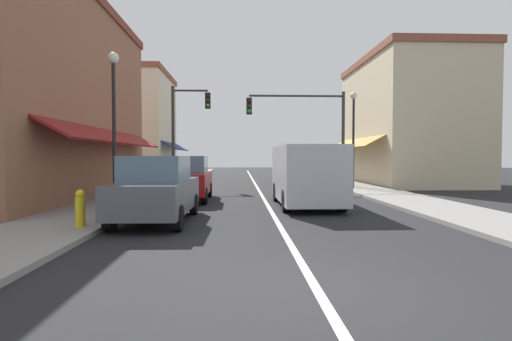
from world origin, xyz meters
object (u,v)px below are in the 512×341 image
(parked_car_nearest_left, at_px, (157,189))
(fire_hydrant, at_px, (80,208))
(traffic_signal_mast_arm, at_px, (308,121))
(street_lamp_left_near, at_px, (114,105))
(parked_car_second_left, at_px, (187,178))
(van_in_lane, at_px, (306,174))
(street_lamp_right_mid, at_px, (353,125))
(traffic_signal_left_corner, at_px, (185,122))

(parked_car_nearest_left, height_order, fire_hydrant, parked_car_nearest_left)
(traffic_signal_mast_arm, xyz_separation_m, street_lamp_left_near, (-7.93, -8.83, -0.28))
(parked_car_second_left, relative_size, van_in_lane, 0.79)
(street_lamp_left_near, relative_size, fire_hydrant, 5.91)
(van_in_lane, distance_m, street_lamp_left_near, 6.87)
(parked_car_second_left, xyz_separation_m, fire_hydrant, (-1.62, -6.55, -0.33))
(street_lamp_left_near, distance_m, street_lamp_right_mid, 12.32)
(street_lamp_left_near, relative_size, street_lamp_right_mid, 1.01)
(traffic_signal_left_corner, height_order, street_lamp_left_near, traffic_signal_left_corner)
(parked_car_second_left, distance_m, traffic_signal_left_corner, 7.77)
(van_in_lane, relative_size, street_lamp_left_near, 1.01)
(street_lamp_right_mid, relative_size, fire_hydrant, 5.83)
(van_in_lane, distance_m, traffic_signal_left_corner, 10.89)
(van_in_lane, xyz_separation_m, traffic_signal_mast_arm, (1.50, 8.09, 2.56))
(traffic_signal_mast_arm, bearing_deg, parked_car_nearest_left, -117.89)
(fire_hydrant, bearing_deg, street_lamp_left_near, 95.84)
(parked_car_nearest_left, xyz_separation_m, parked_car_second_left, (0.12, 5.23, 0.00))
(parked_car_nearest_left, bearing_deg, traffic_signal_mast_arm, 63.32)
(parked_car_nearest_left, distance_m, street_lamp_left_near, 4.09)
(parked_car_nearest_left, height_order, traffic_signal_left_corner, traffic_signal_left_corner)
(traffic_signal_left_corner, bearing_deg, fire_hydrant, -92.45)
(fire_hydrant, bearing_deg, parked_car_nearest_left, 41.42)
(traffic_signal_mast_arm, relative_size, traffic_signal_left_corner, 0.95)
(parked_car_second_left, xyz_separation_m, traffic_signal_left_corner, (-1.03, 7.15, 2.85))
(traffic_signal_mast_arm, bearing_deg, street_lamp_left_near, -131.94)
(traffic_signal_mast_arm, height_order, fire_hydrant, traffic_signal_mast_arm)
(traffic_signal_left_corner, height_order, street_lamp_right_mid, traffic_signal_left_corner)
(parked_car_nearest_left, distance_m, van_in_lane, 5.63)
(street_lamp_left_near, bearing_deg, parked_car_nearest_left, -53.72)
(van_in_lane, bearing_deg, parked_car_nearest_left, -144.01)
(traffic_signal_mast_arm, height_order, traffic_signal_left_corner, traffic_signal_left_corner)
(traffic_signal_mast_arm, bearing_deg, parked_car_second_left, -133.77)
(traffic_signal_mast_arm, relative_size, fire_hydrant, 6.33)
(parked_car_nearest_left, relative_size, van_in_lane, 0.80)
(street_lamp_left_near, height_order, street_lamp_right_mid, street_lamp_left_near)
(parked_car_second_left, xyz_separation_m, street_lamp_right_mid, (7.98, 4.54, 2.51))
(street_lamp_left_near, xyz_separation_m, fire_hydrant, (0.40, -3.90, -2.88))
(van_in_lane, bearing_deg, street_lamp_left_near, -173.62)
(parked_car_nearest_left, bearing_deg, street_lamp_right_mid, 51.56)
(van_in_lane, distance_m, street_lamp_right_mid, 7.71)
(traffic_signal_mast_arm, height_order, street_lamp_right_mid, traffic_signal_mast_arm)
(parked_car_second_left, bearing_deg, traffic_signal_left_corner, 97.79)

